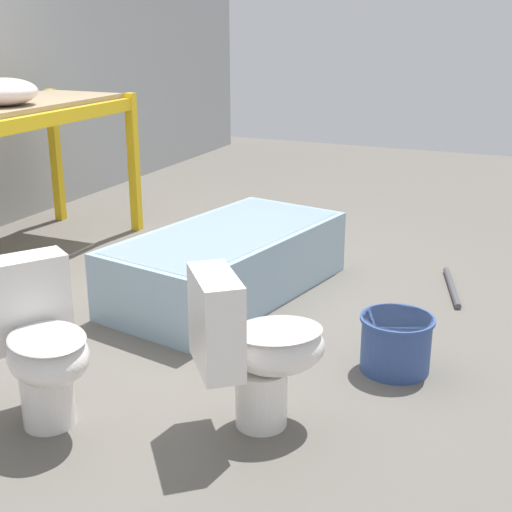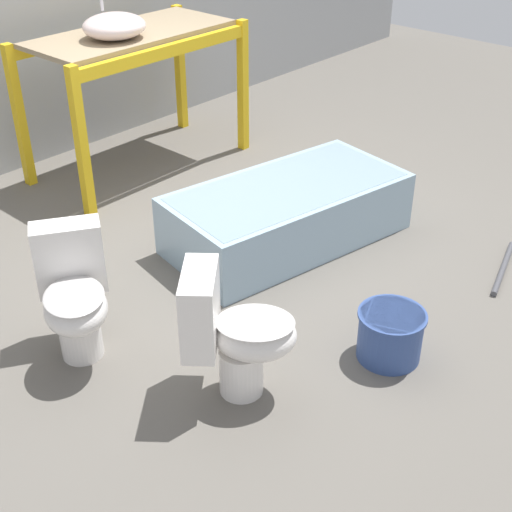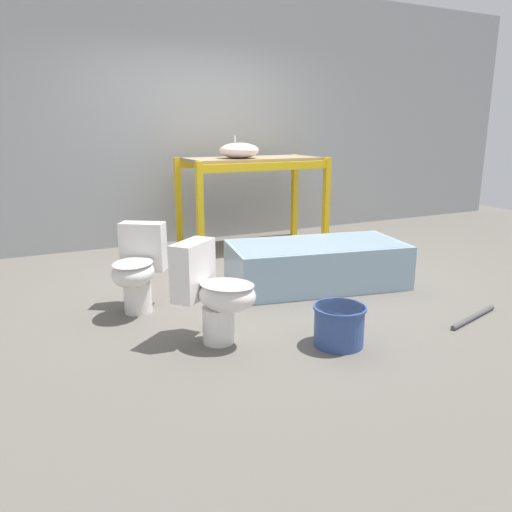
{
  "view_description": "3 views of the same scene",
  "coord_description": "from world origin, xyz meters",
  "px_view_note": "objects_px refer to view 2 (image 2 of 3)",
  "views": [
    {
      "loc": [
        -3.33,
        -2.38,
        1.65
      ],
      "look_at": [
        -0.35,
        -1.06,
        0.56
      ],
      "focal_mm": 50.0,
      "sensor_mm": 36.0,
      "label": 1
    },
    {
      "loc": [
        -2.85,
        -3.19,
        2.47
      ],
      "look_at": [
        -0.52,
        -1.1,
        0.53
      ],
      "focal_mm": 50.0,
      "sensor_mm": 36.0,
      "label": 2
    },
    {
      "loc": [
        -2.07,
        -4.32,
        1.45
      ],
      "look_at": [
        -0.44,
        -1.01,
        0.49
      ],
      "focal_mm": 35.0,
      "sensor_mm": 36.0,
      "label": 3
    }
  ],
  "objects_px": {
    "bathtub_main": "(287,209)",
    "bucket_white": "(390,334)",
    "toilet_near": "(74,295)",
    "sink_basin": "(114,26)",
    "toilet_far": "(234,333)"
  },
  "relations": [
    {
      "from": "toilet_near",
      "to": "bucket_white",
      "type": "distance_m",
      "value": 1.66
    },
    {
      "from": "bathtub_main",
      "to": "bucket_white",
      "type": "height_order",
      "value": "bathtub_main"
    },
    {
      "from": "sink_basin",
      "to": "toilet_far",
      "type": "relative_size",
      "value": 0.67
    },
    {
      "from": "bathtub_main",
      "to": "sink_basin",
      "type": "bearing_deg",
      "value": 103.06
    },
    {
      "from": "toilet_far",
      "to": "bucket_white",
      "type": "xyz_separation_m",
      "value": [
        0.74,
        -0.43,
        -0.21
      ]
    },
    {
      "from": "sink_basin",
      "to": "toilet_near",
      "type": "bearing_deg",
      "value": -135.97
    },
    {
      "from": "sink_basin",
      "to": "toilet_near",
      "type": "relative_size",
      "value": 0.67
    },
    {
      "from": "toilet_near",
      "to": "bathtub_main",
      "type": "bearing_deg",
      "value": 30.72
    },
    {
      "from": "bathtub_main",
      "to": "bucket_white",
      "type": "bearing_deg",
      "value": -105.42
    },
    {
      "from": "toilet_near",
      "to": "bucket_white",
      "type": "height_order",
      "value": "toilet_near"
    },
    {
      "from": "toilet_near",
      "to": "bucket_white",
      "type": "bearing_deg",
      "value": -16.9
    },
    {
      "from": "toilet_far",
      "to": "bathtub_main",
      "type": "bearing_deg",
      "value": -9.71
    },
    {
      "from": "sink_basin",
      "to": "toilet_far",
      "type": "bearing_deg",
      "value": -118.1
    },
    {
      "from": "bathtub_main",
      "to": "bucket_white",
      "type": "xyz_separation_m",
      "value": [
        -0.59,
        -1.2,
        -0.09
      ]
    },
    {
      "from": "sink_basin",
      "to": "toilet_near",
      "type": "height_order",
      "value": "sink_basin"
    }
  ]
}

